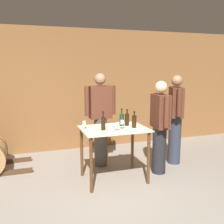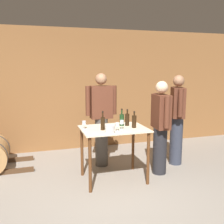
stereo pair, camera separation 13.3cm
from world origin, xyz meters
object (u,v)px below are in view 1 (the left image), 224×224
at_px(wine_glass_near_center, 118,125).
at_px(person_visitor_bearded, 100,118).
at_px(wine_bottle_left, 122,119).
at_px(ice_bucket, 111,129).
at_px(wine_bottle_center, 127,119).
at_px(wine_glass_far_side, 121,117).
at_px(wine_bottle_right, 134,121).
at_px(wine_glass_near_left, 84,123).
at_px(person_visitor_with_scarf, 175,118).
at_px(wine_bottle_far_left, 103,123).
at_px(person_host, 160,125).
at_px(wine_glass_near_right, 122,122).

distance_m(wine_glass_near_center, person_visitor_bearded, 0.89).
height_order(wine_bottle_left, ice_bucket, wine_bottle_left).
xyz_separation_m(wine_bottle_center, person_visitor_bearded, (-0.30, 0.58, -0.07)).
bearing_deg(wine_glass_far_side, wine_bottle_right, -73.29).
bearing_deg(wine_bottle_left, wine_glass_near_left, -176.66).
bearing_deg(wine_bottle_center, ice_bucket, -137.54).
height_order(wine_bottle_left, person_visitor_with_scarf, person_visitor_with_scarf).
distance_m(wine_bottle_center, person_visitor_with_scarf, 1.13).
bearing_deg(wine_bottle_center, person_visitor_with_scarf, 12.41).
relative_size(wine_bottle_far_left, wine_glass_far_side, 1.90).
xyz_separation_m(wine_glass_far_side, person_host, (0.63, -0.25, -0.14)).
bearing_deg(ice_bucket, wine_bottle_right, 23.18).
xyz_separation_m(wine_bottle_left, person_host, (0.68, -0.10, -0.13)).
bearing_deg(wine_glass_near_left, ice_bucket, -47.32).
xyz_separation_m(wine_bottle_right, wine_glass_near_center, (-0.33, -0.13, -0.01)).
bearing_deg(wine_glass_near_center, wine_bottle_center, 47.88).
distance_m(wine_bottle_left, ice_bucket, 0.51).
height_order(wine_glass_far_side, ice_bucket, wine_glass_far_side).
bearing_deg(wine_bottle_center, wine_bottle_right, -73.21).
relative_size(wine_bottle_far_left, person_visitor_with_scarf, 0.17).
xyz_separation_m(wine_glass_near_left, person_host, (1.33, -0.06, -0.12)).
xyz_separation_m(wine_glass_near_left, person_visitor_with_scarf, (1.84, 0.26, -0.07)).
xyz_separation_m(wine_bottle_center, wine_bottle_right, (0.05, -0.18, -0.00)).
bearing_deg(wine_glass_near_left, wine_glass_near_right, -19.14).
relative_size(wine_glass_near_right, person_visitor_bearded, 0.09).
distance_m(person_host, person_visitor_bearded, 1.11).
bearing_deg(ice_bucket, wine_bottle_far_left, 105.96).
bearing_deg(wine_glass_near_right, wine_bottle_far_left, 171.11).
bearing_deg(wine_bottle_right, person_visitor_bearded, 114.96).
xyz_separation_m(wine_glass_far_side, ice_bucket, (-0.37, -0.54, -0.06)).
relative_size(wine_glass_near_center, person_host, 0.08).
relative_size(wine_glass_near_center, person_visitor_with_scarf, 0.08).
bearing_deg(person_visitor_bearded, wine_bottle_left, -69.88).
bearing_deg(wine_bottle_center, wine_bottle_far_left, -159.80).
relative_size(wine_bottle_left, ice_bucket, 2.02).
bearing_deg(person_host, wine_bottle_far_left, -175.18).
xyz_separation_m(wine_bottle_left, wine_glass_near_right, (-0.08, -0.24, 0.00)).
height_order(wine_bottle_center, person_host, person_host).
bearing_deg(wine_glass_near_right, wine_glass_near_left, 160.86).
bearing_deg(wine_bottle_left, wine_bottle_center, -9.12).
relative_size(person_host, person_visitor_bearded, 0.93).
relative_size(wine_bottle_far_left, wine_bottle_right, 1.10).
xyz_separation_m(wine_bottle_far_left, person_visitor_with_scarf, (1.57, 0.42, -0.09)).
relative_size(wine_bottle_far_left, wine_glass_near_left, 2.25).
bearing_deg(person_visitor_with_scarf, ice_bucket, -157.67).
xyz_separation_m(wine_bottle_far_left, ice_bucket, (0.06, -0.21, -0.05)).
relative_size(wine_bottle_right, wine_glass_near_left, 2.05).
bearing_deg(wine_glass_near_right, wine_bottle_left, 71.10).
bearing_deg(wine_glass_near_center, wine_bottle_right, 21.28).
xyz_separation_m(wine_bottle_left, wine_glass_near_center, (-0.19, -0.32, -0.01)).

